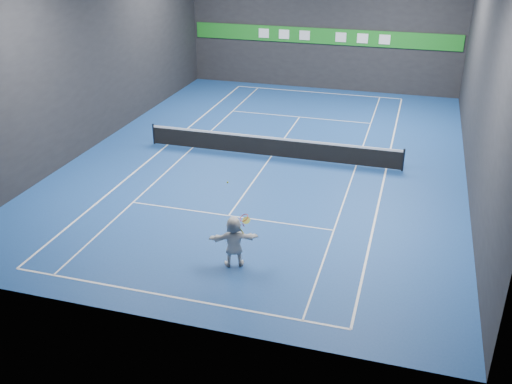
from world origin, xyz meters
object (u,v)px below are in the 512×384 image
(tennis_net, at_px, (271,146))
(tennis_racket, at_px, (244,220))
(tennis_ball, at_px, (228,182))
(player, at_px, (234,241))

(tennis_net, xyz_separation_m, tennis_racket, (1.64, -9.58, 1.17))
(tennis_ball, relative_size, tennis_net, 0.00)
(tennis_ball, bearing_deg, tennis_net, 96.51)
(player, height_order, tennis_net, player)
(tennis_net, bearing_deg, tennis_ball, -83.49)
(player, xyz_separation_m, tennis_racket, (0.34, 0.05, 0.83))
(tennis_net, relative_size, tennis_racket, 17.19)
(player, height_order, tennis_ball, tennis_ball)
(tennis_ball, distance_m, tennis_racket, 1.33)
(tennis_net, height_order, tennis_racket, tennis_racket)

